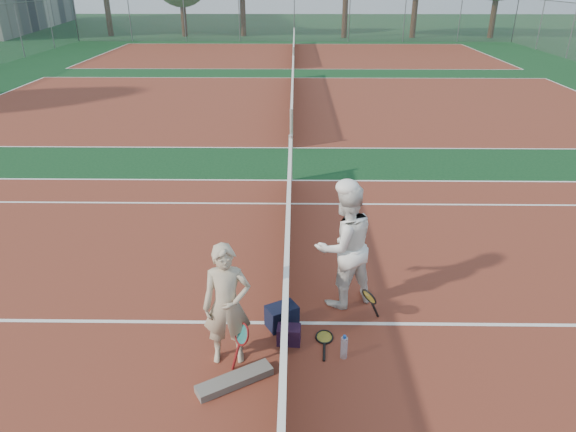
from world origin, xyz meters
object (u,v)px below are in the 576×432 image
at_px(net_main, 287,292).
at_px(sports_bag_navy, 282,316).
at_px(water_bottle, 344,348).
at_px(racket_black_held, 369,306).
at_px(player_b, 344,246).
at_px(racket_red, 242,345).
at_px(sports_bag_purple, 289,335).
at_px(racket_spare, 324,337).
at_px(player_a, 227,305).

distance_m(net_main, sports_bag_navy, 0.36).
bearing_deg(water_bottle, racket_black_held, 61.61).
xyz_separation_m(player_b, racket_red, (-1.33, -1.37, -0.64)).
xyz_separation_m(racket_red, sports_bag_purple, (0.56, 0.41, -0.16)).
bearing_deg(racket_black_held, net_main, -37.39).
xyz_separation_m(net_main, racket_spare, (0.51, -0.31, -0.49)).
height_order(sports_bag_purple, water_bottle, water_bottle).
height_order(racket_spare, water_bottle, water_bottle).
height_order(player_b, water_bottle, player_b).
xyz_separation_m(player_b, sports_bag_navy, (-0.87, -0.60, -0.77)).
relative_size(player_a, player_b, 0.86).
height_order(net_main, racket_spare, net_main).
relative_size(player_a, sports_bag_purple, 5.27).
relative_size(racket_red, water_bottle, 1.91).
bearing_deg(sports_bag_purple, net_main, 94.68).
distance_m(net_main, racket_spare, 0.77).
distance_m(player_a, sports_bag_navy, 1.12).
bearing_deg(racket_black_held, racket_spare, -9.76).
distance_m(player_a, racket_red, 0.55).
relative_size(player_b, water_bottle, 6.19).
distance_m(player_a, player_b, 1.97).
distance_m(player_b, racket_red, 2.01).
height_order(player_a, sports_bag_navy, player_a).
bearing_deg(sports_bag_navy, racket_spare, -23.97).
distance_m(player_a, water_bottle, 1.57).
distance_m(sports_bag_navy, water_bottle, 1.02).
xyz_separation_m(racket_black_held, sports_bag_purple, (-1.08, -0.44, -0.15)).
height_order(racket_red, water_bottle, racket_red).
bearing_deg(racket_red, racket_black_held, -14.73).
distance_m(racket_black_held, sports_bag_purple, 1.18).
xyz_separation_m(racket_spare, water_bottle, (0.22, -0.38, 0.14)).
relative_size(racket_red, sports_bag_navy, 1.42).
height_order(player_b, racket_spare, player_b).
height_order(racket_black_held, sports_bag_navy, racket_black_held).
height_order(sports_bag_navy, water_bottle, sports_bag_navy).
distance_m(racket_black_held, sports_bag_navy, 1.19).
height_order(net_main, player_b, player_b).
bearing_deg(player_b, player_a, 13.95).
height_order(racket_black_held, water_bottle, racket_black_held).
relative_size(racket_spare, sports_bag_purple, 1.98).
relative_size(racket_spare, sports_bag_navy, 1.48).
bearing_deg(racket_spare, sports_bag_navy, 69.49).
bearing_deg(water_bottle, racket_red, -174.16).
bearing_deg(sports_bag_navy, racket_red, -121.18).
distance_m(sports_bag_purple, water_bottle, 0.75).
height_order(racket_black_held, racket_spare, racket_black_held).
bearing_deg(player_a, player_b, 35.03).
relative_size(player_b, racket_spare, 3.09).
bearing_deg(racket_black_held, racket_red, -11.61).
bearing_deg(water_bottle, racket_spare, 120.29).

